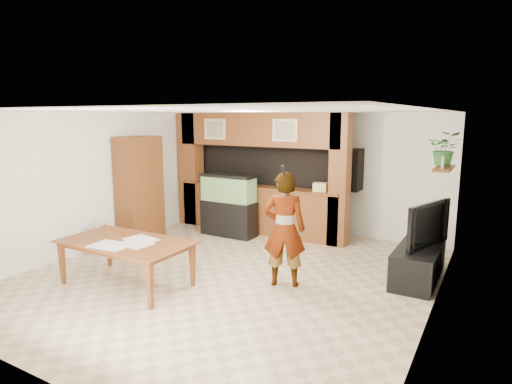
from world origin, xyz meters
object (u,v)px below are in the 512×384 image
Objects in this scene: pantry_cabinet at (139,189)px; television at (421,223)px; person at (284,229)px; dining_table at (125,264)px; aquarium at (229,206)px.

pantry_cabinet is 5.38m from television.
person reaches higher than television.
aquarium is at bearing 93.24° from dining_table.
television is at bearing -8.13° from aquarium.
television is at bearing 6.15° from pantry_cabinet.
person is at bearing -11.08° from pantry_cabinet.
aquarium is 3.14m from dining_table.
television is 4.56m from dining_table.
person is (2.24, -1.89, 0.22)m from aquarium.
person reaches higher than aquarium.
pantry_cabinet is 2.60m from dining_table.
pantry_cabinet is 1.23× the size of person.
television is at bearing 33.38° from dining_table.
dining_table is at bearing 142.20° from television.
aquarium is 2.94m from person.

